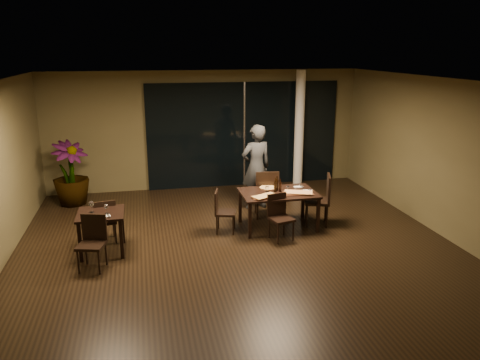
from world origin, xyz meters
name	(u,v)px	position (x,y,z in m)	size (l,w,h in m)	color
ground	(238,247)	(0.00, 0.00, 0.00)	(8.00, 8.00, 0.00)	black
wall_back	(205,130)	(0.00, 4.05, 1.50)	(8.00, 0.10, 3.00)	brown
wall_front	(326,274)	(0.00, -4.05, 1.50)	(8.00, 0.10, 3.00)	brown
wall_right	(443,157)	(4.05, 0.00, 1.50)	(0.10, 8.00, 3.00)	brown
ceiling	(238,80)	(0.00, 0.00, 3.02)	(8.00, 8.00, 0.04)	silver
window_panel	(244,135)	(1.00, 3.96, 1.35)	(5.00, 0.06, 2.70)	black
column	(299,129)	(2.40, 3.65, 1.50)	(0.24, 0.24, 3.00)	white
main_table	(278,196)	(1.00, 0.80, 0.68)	(1.50, 1.00, 0.75)	black
side_table	(101,219)	(-2.40, 0.30, 0.62)	(0.80, 0.80, 0.75)	black
chair_main_far	(266,191)	(0.92, 1.39, 0.59)	(0.55, 0.55, 1.05)	black
chair_main_near	(279,214)	(0.86, 0.25, 0.49)	(0.49, 0.49, 0.88)	black
chair_main_left	(222,209)	(-0.15, 0.80, 0.47)	(0.48, 0.48, 0.85)	black
chair_main_right	(322,197)	(1.92, 0.76, 0.59)	(0.62, 0.62, 1.06)	black
chair_side_far	(105,219)	(-2.37, 0.72, 0.48)	(0.45, 0.45, 0.85)	black
chair_side_near	(93,239)	(-2.50, -0.29, 0.50)	(0.52, 0.52, 0.90)	black
diner	(256,167)	(0.85, 2.05, 0.96)	(0.65, 0.43, 1.92)	#2C2E30
potted_plant	(70,173)	(-3.27, 3.21, 0.74)	(0.81, 0.81, 1.49)	#1B511B
pizza_board_left	(265,197)	(0.65, 0.52, 0.76)	(0.51, 0.25, 0.01)	#4E2C19
pizza_board_right	(298,193)	(1.36, 0.62, 0.76)	(0.59, 0.29, 0.01)	#462516
oblong_pizza_left	(265,196)	(0.65, 0.52, 0.77)	(0.47, 0.22, 0.02)	maroon
oblong_pizza_right	(298,193)	(1.36, 0.62, 0.77)	(0.53, 0.24, 0.02)	maroon
round_pizza	(268,188)	(0.87, 1.10, 0.76)	(0.33, 0.33, 0.01)	red
bottle_a	(275,185)	(0.95, 0.84, 0.89)	(0.06, 0.06, 0.28)	black
bottle_b	(280,185)	(1.05, 0.83, 0.88)	(0.06, 0.06, 0.26)	black
bottle_c	(277,183)	(1.00, 0.91, 0.90)	(0.07, 0.07, 0.30)	black
tumbler_left	(267,189)	(0.79, 0.91, 0.80)	(0.08, 0.08, 0.09)	white
tumbler_right	(288,188)	(1.23, 0.89, 0.79)	(0.07, 0.07, 0.08)	white
napkin_near	(307,191)	(1.59, 0.74, 0.76)	(0.18, 0.10, 0.01)	white
napkin_far	(298,187)	(1.50, 1.04, 0.76)	(0.18, 0.10, 0.01)	white
wine_glass_a	(92,207)	(-2.55, 0.34, 0.85)	(0.09, 0.09, 0.20)	white
wine_glass_b	(106,209)	(-2.29, 0.23, 0.83)	(0.07, 0.07, 0.16)	white
side_napkin	(105,216)	(-2.31, 0.07, 0.76)	(0.18, 0.11, 0.01)	white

